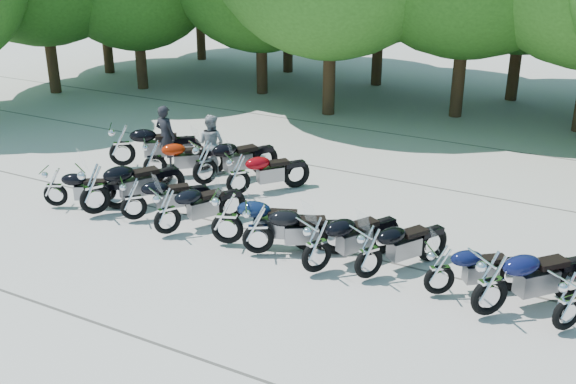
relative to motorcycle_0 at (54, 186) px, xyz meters
The scene contains 18 objects.
ground 5.75m from the motorcycle_0, ahead, with size 90.00×90.00×0.00m, color gray.
motorcycle_0 is the anchor object (origin of this frame).
motorcycle_1 1.20m from the motorcycle_0, ahead, with size 0.78×2.55×1.44m, color black, non-canonical shape.
motorcycle_2 2.20m from the motorcycle_0, ahead, with size 0.64×2.10×1.19m, color black, non-canonical shape.
motorcycle_3 3.33m from the motorcycle_0, ahead, with size 0.67×2.20×1.24m, color black, non-canonical shape.
motorcycle_4 4.76m from the motorcycle_0, ahead, with size 0.73×2.41×1.36m, color #0C1836, non-canonical shape.
motorcycle_5 5.56m from the motorcycle_0, ahead, with size 0.69×2.27×1.28m, color black, non-canonical shape.
motorcycle_6 6.96m from the motorcycle_0, ahead, with size 0.72×2.35×1.33m, color black, non-canonical shape.
motorcycle_7 7.94m from the motorcycle_0, ahead, with size 0.68×2.23×1.26m, color black, non-canonical shape.
motorcycle_8 9.31m from the motorcycle_0, ahead, with size 0.62×2.04×1.15m, color #0C1135, non-canonical shape.
motorcycle_9 10.27m from the motorcycle_0, ahead, with size 0.76×2.51×1.42m, color #0D113B, non-canonical shape.
motorcycle_10 11.52m from the motorcycle_0, ahead, with size 0.67×2.19×1.24m, color #9F0522, non-canonical shape.
motorcycle_11 3.01m from the motorcycle_0, 99.58° to the left, with size 0.76×2.50×1.41m, color black, non-canonical shape.
motorcycle_12 2.82m from the motorcycle_0, 72.28° to the left, with size 0.66×2.17×1.22m, color #981E05, non-canonical shape.
motorcycle_13 3.72m from the motorcycle_0, 50.85° to the left, with size 0.74×2.44×1.38m, color black, non-canonical shape.
motorcycle_14 4.40m from the motorcycle_0, 37.93° to the left, with size 0.67×2.21×1.25m, color maroon, non-canonical shape.
rider_0 3.72m from the motorcycle_0, 82.40° to the left, with size 0.64×0.42×1.76m, color black.
rider_1 4.32m from the motorcycle_0, 64.30° to the left, with size 0.79×0.62×1.63m, color #99999C.
Camera 1 is at (6.26, -10.18, 6.44)m, focal length 42.00 mm.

